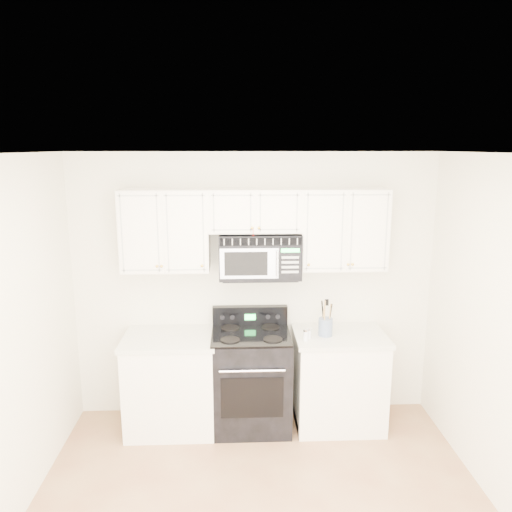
{
  "coord_description": "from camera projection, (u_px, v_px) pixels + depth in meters",
  "views": [
    {
      "loc": [
        -0.18,
        -2.95,
        2.64
      ],
      "look_at": [
        0.0,
        1.3,
        1.71
      ],
      "focal_mm": 35.0,
      "sensor_mm": 36.0,
      "label": 1
    }
  ],
  "objects": [
    {
      "name": "base_cabinet_right",
      "position": [
        338.0,
        382.0,
        4.8
      ],
      "size": [
        0.86,
        0.65,
        0.92
      ],
      "color": "white",
      "rests_on": "ground"
    },
    {
      "name": "upper_cabinets",
      "position": [
        255.0,
        225.0,
        4.59
      ],
      "size": [
        2.44,
        0.37,
        0.75
      ],
      "color": "white",
      "rests_on": "ground"
    },
    {
      "name": "utensil_crock",
      "position": [
        325.0,
        326.0,
        4.64
      ],
      "size": [
        0.13,
        0.13,
        0.35
      ],
      "color": "slate",
      "rests_on": "base_cabinet_right"
    },
    {
      "name": "base_cabinet_left",
      "position": [
        171.0,
        385.0,
        4.74
      ],
      "size": [
        0.86,
        0.65,
        0.92
      ],
      "color": "white",
      "rests_on": "ground"
    },
    {
      "name": "room",
      "position": [
        264.0,
        362.0,
        3.18
      ],
      "size": [
        3.51,
        3.51,
        2.61
      ],
      "color": "#A18158",
      "rests_on": "ground"
    },
    {
      "name": "range",
      "position": [
        251.0,
        378.0,
        4.76
      ],
      "size": [
        0.73,
        0.67,
        1.11
      ],
      "color": "black",
      "rests_on": "ground"
    },
    {
      "name": "microwave",
      "position": [
        260.0,
        255.0,
        4.62
      ],
      "size": [
        0.75,
        0.43,
        0.41
      ],
      "color": "black",
      "rests_on": "ground"
    },
    {
      "name": "shaker_pepper",
      "position": [
        309.0,
        333.0,
        4.56
      ],
      "size": [
        0.04,
        0.04,
        0.1
      ],
      "color": "white",
      "rests_on": "base_cabinet_right"
    },
    {
      "name": "shaker_salt",
      "position": [
        306.0,
        335.0,
        4.51
      ],
      "size": [
        0.05,
        0.05,
        0.11
      ],
      "color": "white",
      "rests_on": "base_cabinet_right"
    }
  ]
}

